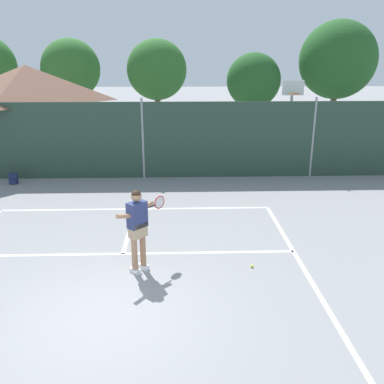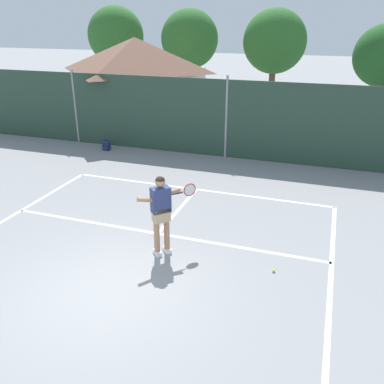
{
  "view_description": "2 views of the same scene",
  "coord_description": "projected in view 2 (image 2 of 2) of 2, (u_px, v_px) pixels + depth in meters",
  "views": [
    {
      "loc": [
        1.36,
        -6.36,
        4.46
      ],
      "look_at": [
        1.67,
        3.17,
        1.31
      ],
      "focal_mm": 38.27,
      "sensor_mm": 36.0,
      "label": 1
    },
    {
      "loc": [
        3.71,
        -5.73,
        4.88
      ],
      "look_at": [
        0.67,
        3.14,
        0.94
      ],
      "focal_mm": 38.57,
      "sensor_mm": 36.0,
      "label": 2
    }
  ],
  "objects": [
    {
      "name": "ground_plane",
      "position": [
        107.0,
        291.0,
        8.0
      ],
      "size": [
        120.0,
        120.0,
        0.0
      ],
      "primitive_type": "plane",
      "color": "gray"
    },
    {
      "name": "court_markings",
      "position": [
        123.0,
        273.0,
        8.56
      ],
      "size": [
        8.3,
        11.1,
        0.01
      ],
      "color": "white",
      "rests_on": "ground"
    },
    {
      "name": "chainlink_fence",
      "position": [
        226.0,
        119.0,
        15.29
      ],
      "size": [
        26.09,
        0.09,
        3.05
      ],
      "color": "#284233",
      "rests_on": "ground"
    },
    {
      "name": "clubhouse_building",
      "position": [
        137.0,
        82.0,
        19.62
      ],
      "size": [
        5.63,
        5.78,
        4.13
      ],
      "color": "beige",
      "rests_on": "ground"
    },
    {
      "name": "treeline_backdrop",
      "position": [
        315.0,
        39.0,
        22.64
      ],
      "size": [
        25.18,
        4.16,
        6.6
      ],
      "color": "brown",
      "rests_on": "ground"
    },
    {
      "name": "tennis_player",
      "position": [
        161.0,
        209.0,
        8.88
      ],
      "size": [
        0.96,
        1.15,
        1.85
      ],
      "color": "silver",
      "rests_on": "ground"
    },
    {
      "name": "tennis_ball",
      "position": [
        274.0,
        271.0,
        8.6
      ],
      "size": [
        0.07,
        0.07,
        0.07
      ],
      "primitive_type": "sphere",
      "color": "#CCE033",
      "rests_on": "ground"
    },
    {
      "name": "backpack_navy",
      "position": [
        106.0,
        145.0,
        16.58
      ],
      "size": [
        0.28,
        0.24,
        0.46
      ],
      "color": "navy",
      "rests_on": "ground"
    }
  ]
}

